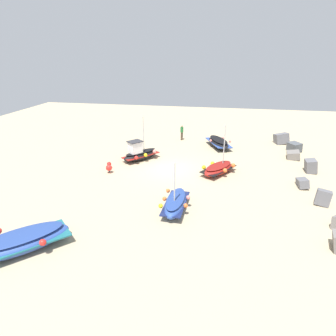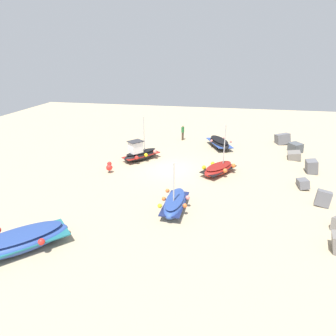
# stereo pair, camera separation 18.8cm
# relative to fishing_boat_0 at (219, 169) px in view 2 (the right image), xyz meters

# --- Properties ---
(ground_plane) EXTENTS (57.92, 57.92, 0.00)m
(ground_plane) POSITION_rel_fishing_boat_0_xyz_m (-0.19, -3.88, -0.42)
(ground_plane) COLOR tan
(fishing_boat_0) EXTENTS (3.49, 2.93, 3.86)m
(fishing_boat_0) POSITION_rel_fishing_boat_0_xyz_m (0.00, 0.00, 0.00)
(fishing_boat_0) COLOR maroon
(fishing_boat_0) RESTS_ON ground_plane
(fishing_boat_1) EXTENTS (3.51, 3.15, 3.90)m
(fishing_boat_1) POSITION_rel_fishing_boat_0_xyz_m (-1.84, -6.98, 0.20)
(fishing_boat_1) COLOR black
(fishing_boat_1) RESTS_ON ground_plane
(fishing_boat_2) EXTENTS (3.46, 1.73, 3.24)m
(fishing_boat_2) POSITION_rel_fishing_boat_0_xyz_m (6.22, -2.46, 0.05)
(fishing_boat_2) COLOR #2D4C9E
(fishing_boat_2) RESTS_ON ground_plane
(fishing_boat_3) EXTENTS (4.57, 4.54, 1.02)m
(fishing_boat_3) POSITION_rel_fishing_boat_0_xyz_m (11.40, -9.26, 0.06)
(fishing_boat_3) COLOR #2D4C9E
(fishing_boat_3) RESTS_ON ground_plane
(fishing_boat_4) EXTENTS (4.09, 2.89, 0.97)m
(fishing_boat_4) POSITION_rel_fishing_boat_0_xyz_m (-6.90, -0.15, 0.06)
(fishing_boat_4) COLOR black
(fishing_boat_4) RESTS_ON ground_plane
(person_walking) EXTENTS (0.32, 0.32, 1.68)m
(person_walking) POSITION_rel_fishing_boat_0_xyz_m (-8.75, -4.17, 0.55)
(person_walking) COLOR brown
(person_walking) RESTS_ON ground_plane
(breakwater_rocks) EXTENTS (19.26, 2.38, 1.36)m
(breakwater_rocks) POSITION_rel_fishing_boat_0_xyz_m (-1.76, 6.66, 0.02)
(breakwater_rocks) COLOR slate
(breakwater_rocks) RESTS_ON ground_plane
(mooring_buoy_0) EXTENTS (0.50, 0.50, 0.69)m
(mooring_buoy_0) POSITION_rel_fishing_boat_0_xyz_m (1.47, -8.62, 0.02)
(mooring_buoy_0) COLOR #3F3F42
(mooring_buoy_0) RESTS_ON ground_plane
(mooring_buoy_1) EXTENTS (0.37, 0.37, 0.54)m
(mooring_buoy_1) POSITION_rel_fishing_boat_0_xyz_m (0.46, -9.01, -0.07)
(mooring_buoy_1) COLOR #3F3F42
(mooring_buoy_1) RESTS_ON ground_plane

